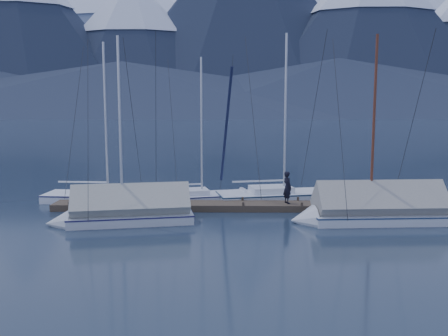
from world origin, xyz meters
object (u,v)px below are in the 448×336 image
(sailboat_open_left, at_px, (117,199))
(sailboat_covered_near, at_px, (367,212))
(sailboat_open_mid, at_px, (210,198))
(person, at_px, (287,187))
(sailboat_open_right, at_px, (293,197))
(sailboat_covered_far, at_px, (120,214))

(sailboat_open_left, height_order, sailboat_covered_near, sailboat_open_left)
(sailboat_open_mid, bearing_deg, person, -28.90)
(sailboat_open_right, height_order, sailboat_covered_far, sailboat_open_right)
(sailboat_open_right, distance_m, sailboat_covered_near, 5.98)
(sailboat_open_left, bearing_deg, sailboat_open_right, 3.84)
(sailboat_covered_near, xyz_separation_m, sailboat_covered_far, (-11.57, -0.41, -0.02))
(sailboat_open_mid, distance_m, person, 4.87)
(sailboat_open_right, bearing_deg, person, -103.88)
(person, bearing_deg, sailboat_covered_far, 87.11)
(sailboat_covered_near, distance_m, person, 4.39)
(sailboat_open_mid, distance_m, sailboat_covered_far, 6.66)
(sailboat_covered_near, bearing_deg, sailboat_open_right, 117.79)
(sailboat_open_left, bearing_deg, sailboat_covered_near, -19.64)
(sailboat_open_mid, height_order, sailboat_covered_far, sailboat_covered_far)
(sailboat_open_mid, height_order, person, sailboat_open_mid)
(sailboat_open_mid, distance_m, sailboat_covered_near, 9.07)
(sailboat_open_left, height_order, sailboat_covered_far, sailboat_open_left)
(sailboat_open_mid, xyz_separation_m, sailboat_covered_far, (-3.97, -5.35, 0.30))
(sailboat_covered_near, height_order, person, sailboat_covered_near)
(sailboat_open_left, xyz_separation_m, sailboat_open_mid, (5.30, 0.33, -0.02))
(sailboat_open_left, distance_m, sailboat_open_right, 10.14)
(sailboat_covered_far, bearing_deg, sailboat_covered_near, 2.04)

